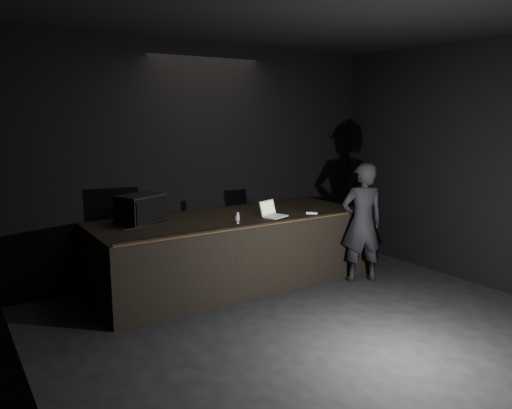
{
  "coord_description": "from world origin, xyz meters",
  "views": [
    {
      "loc": [
        -3.52,
        -3.4,
        2.47
      ],
      "look_at": [
        0.14,
        2.3,
        1.23
      ],
      "focal_mm": 35.0,
      "sensor_mm": 36.0,
      "label": 1
    }
  ],
  "objects_px": {
    "person": "(362,223)",
    "beer_can": "(237,218)",
    "stage_monitor": "(141,209)",
    "laptop": "(272,212)",
    "stage_riser": "(232,250)"
  },
  "relations": [
    {
      "from": "beer_can",
      "to": "stage_riser",
      "type": "bearing_deg",
      "value": 68.84
    },
    {
      "from": "stage_riser",
      "to": "stage_monitor",
      "type": "height_order",
      "value": "stage_monitor"
    },
    {
      "from": "stage_monitor",
      "to": "laptop",
      "type": "relative_size",
      "value": 1.73
    },
    {
      "from": "person",
      "to": "beer_can",
      "type": "bearing_deg",
      "value": 5.78
    },
    {
      "from": "beer_can",
      "to": "laptop",
      "type": "bearing_deg",
      "value": 11.31
    },
    {
      "from": "stage_monitor",
      "to": "person",
      "type": "relative_size",
      "value": 0.39
    },
    {
      "from": "stage_monitor",
      "to": "beer_can",
      "type": "relative_size",
      "value": 4.49
    },
    {
      "from": "stage_riser",
      "to": "beer_can",
      "type": "relative_size",
      "value": 25.78
    },
    {
      "from": "laptop",
      "to": "person",
      "type": "distance_m",
      "value": 1.35
    },
    {
      "from": "stage_monitor",
      "to": "beer_can",
      "type": "distance_m",
      "value": 1.31
    },
    {
      "from": "beer_can",
      "to": "person",
      "type": "xyz_separation_m",
      "value": [
        1.84,
        -0.51,
        -0.19
      ]
    },
    {
      "from": "stage_riser",
      "to": "stage_monitor",
      "type": "relative_size",
      "value": 5.74
    },
    {
      "from": "laptop",
      "to": "beer_can",
      "type": "distance_m",
      "value": 0.68
    },
    {
      "from": "stage_monitor",
      "to": "laptop",
      "type": "xyz_separation_m",
      "value": [
        1.74,
        -0.61,
        -0.14
      ]
    },
    {
      "from": "stage_riser",
      "to": "person",
      "type": "distance_m",
      "value": 1.96
    }
  ]
}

